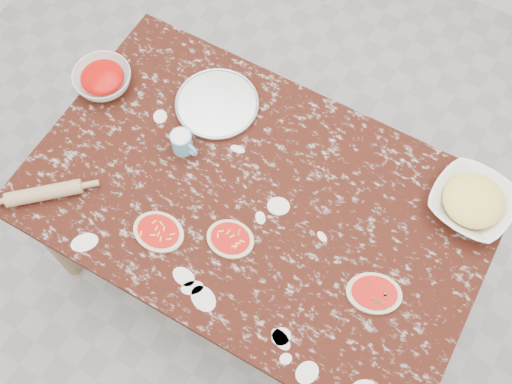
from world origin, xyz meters
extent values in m
plane|color=gray|center=(0.00, 0.00, 0.00)|extent=(4.00, 4.00, 0.00)
cube|color=black|center=(0.00, 0.00, 0.73)|extent=(1.60, 1.00, 0.04)
cube|color=olive|center=(0.00, 0.00, 0.67)|extent=(1.50, 0.90, 0.08)
cylinder|color=olive|center=(-0.72, -0.42, 0.35)|extent=(0.07, 0.07, 0.71)
cylinder|color=olive|center=(-0.72, 0.42, 0.35)|extent=(0.07, 0.07, 0.71)
cylinder|color=olive|center=(0.72, 0.42, 0.35)|extent=(0.07, 0.07, 0.71)
cylinder|color=#B2B2B7|center=(-0.32, 0.26, 0.76)|extent=(0.39, 0.39, 0.01)
imported|color=white|center=(-0.74, 0.13, 0.78)|extent=(0.27, 0.27, 0.07)
imported|color=white|center=(0.66, 0.34, 0.78)|extent=(0.31, 0.31, 0.07)
cylinder|color=#64ACD6|center=(-0.33, 0.04, 0.79)|extent=(0.08, 0.08, 0.09)
torus|color=#64ACD6|center=(-0.29, 0.03, 0.79)|extent=(0.06, 0.02, 0.06)
cylinder|color=silver|center=(-0.33, 0.04, 0.83)|extent=(0.06, 0.06, 0.01)
ellipsoid|color=beige|center=(-0.22, -0.28, 0.76)|extent=(0.19, 0.15, 0.01)
ellipsoid|color=red|center=(-0.22, -0.28, 0.76)|extent=(0.15, 0.12, 0.00)
ellipsoid|color=beige|center=(0.00, -0.18, 0.76)|extent=(0.18, 0.16, 0.01)
ellipsoid|color=red|center=(0.00, -0.18, 0.76)|extent=(0.15, 0.13, 0.00)
ellipsoid|color=beige|center=(0.50, -0.11, 0.76)|extent=(0.22, 0.19, 0.01)
ellipsoid|color=red|center=(0.50, -0.11, 0.76)|extent=(0.18, 0.16, 0.00)
cylinder|color=tan|center=(-0.64, -0.36, 0.78)|extent=(0.23, 0.21, 0.05)
camera|label=1|loc=(0.44, -0.78, 2.70)|focal=43.05mm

